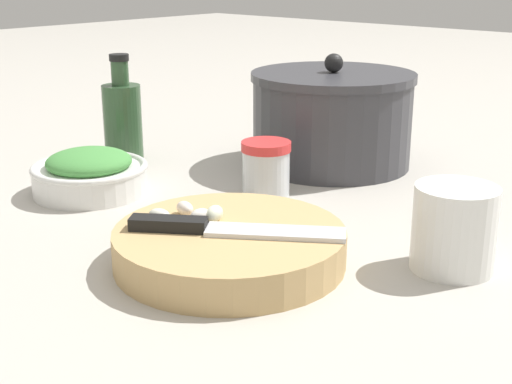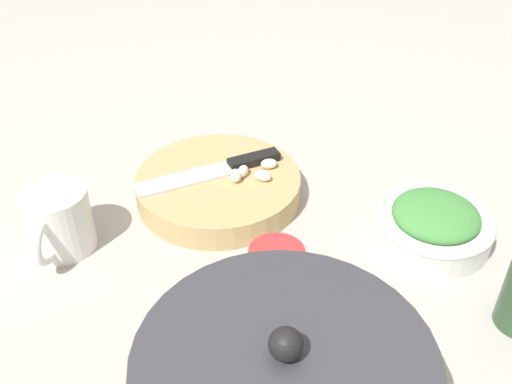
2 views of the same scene
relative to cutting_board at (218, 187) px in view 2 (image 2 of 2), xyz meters
The scene contains 7 objects.
ground_plane 0.12m from the cutting_board, 132.07° to the left, with size 5.00×5.00×0.00m, color #B2ADA3.
cutting_board is the anchor object (origin of this frame).
chef_knife 0.03m from the cutting_board, 84.26° to the right, with size 0.20×0.15×0.01m.
garlic_cloves 0.06m from the cutting_board, behind, with size 0.07×0.07×0.02m.
herb_bowl 0.31m from the cutting_board, behind, with size 0.16×0.16×0.06m.
spice_jar 0.22m from the cutting_board, 121.05° to the left, with size 0.07×0.07×0.08m.
coffee_mug 0.23m from the cutting_board, 38.92° to the left, with size 0.08×0.12×0.09m.
Camera 2 is at (-0.09, 0.57, 0.51)m, focal length 40.00 mm.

